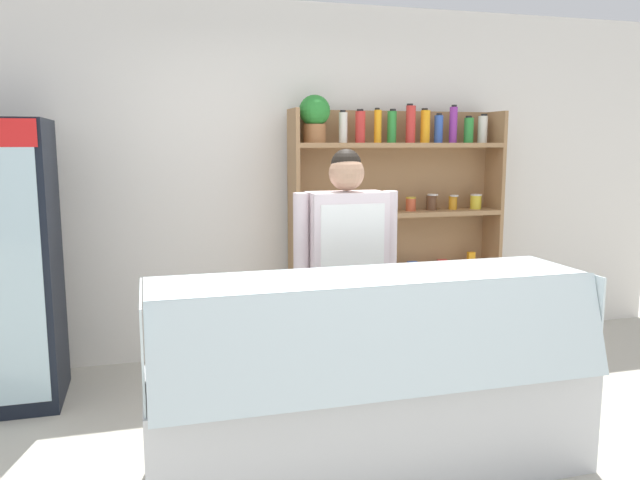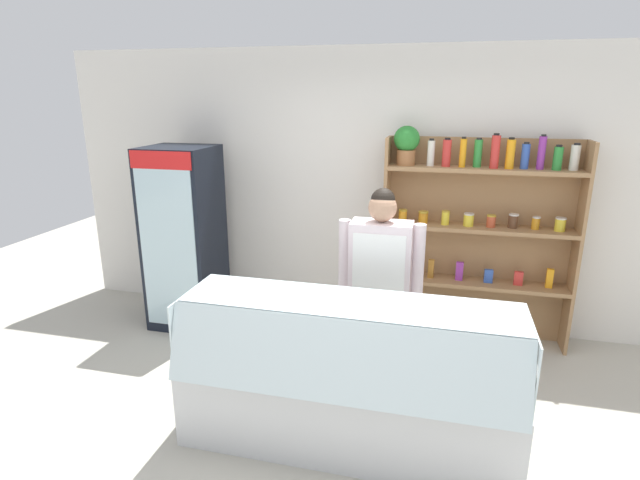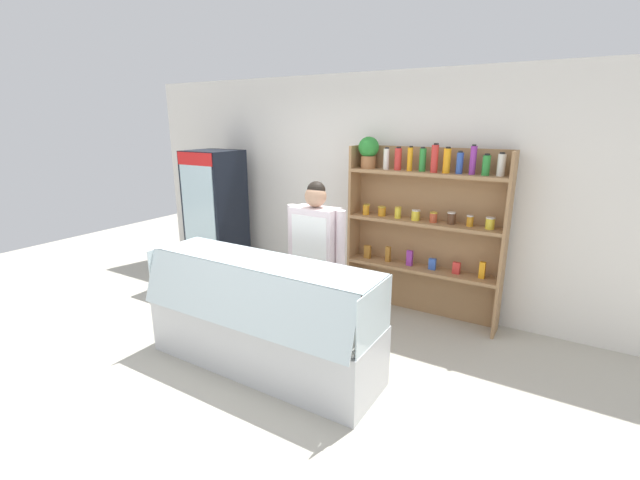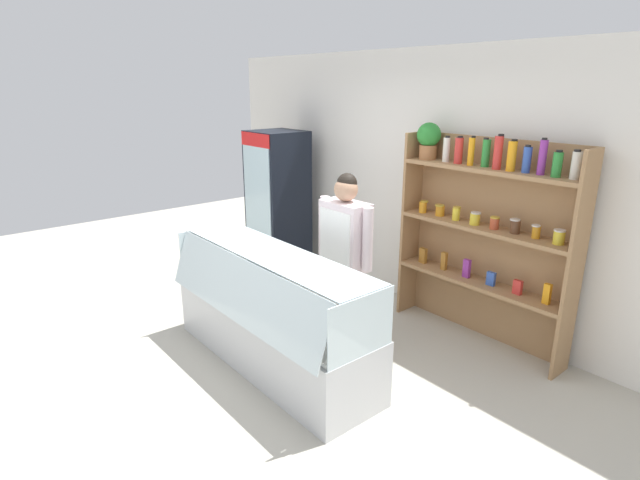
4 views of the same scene
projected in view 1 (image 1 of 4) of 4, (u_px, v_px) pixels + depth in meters
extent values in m
plane|color=#B7B2A3|center=(383.00, 475.00, 3.12)|extent=(12.00, 12.00, 0.00)
cube|color=white|center=(289.00, 181.00, 4.89)|extent=(6.80, 0.10, 2.70)
cube|color=black|center=(2.00, 265.00, 3.87)|extent=(0.64, 0.61, 1.79)
cylinder|color=red|center=(12.00, 361.00, 3.74)|extent=(0.06, 0.06, 0.20)
cylinder|color=#3356B2|center=(36.00, 362.00, 3.78)|extent=(0.06, 0.06, 0.16)
cylinder|color=orange|center=(6.00, 284.00, 3.67)|extent=(0.06, 0.06, 0.22)
cylinder|color=#3356B2|center=(30.00, 286.00, 3.71)|extent=(0.05, 0.05, 0.17)
cylinder|color=#2D8C38|center=(0.00, 207.00, 3.60)|extent=(0.06, 0.06, 0.21)
cylinder|color=#9E6623|center=(24.00, 206.00, 3.63)|extent=(0.06, 0.06, 0.21)
cube|color=#9E754C|center=(391.00, 230.00, 5.03)|extent=(1.70, 0.02, 1.89)
cube|color=#9E754C|center=(294.00, 237.00, 4.67)|extent=(0.03, 0.28, 1.89)
cube|color=#9E754C|center=(492.00, 229.00, 5.12)|extent=(0.03, 0.28, 1.89)
cube|color=#9E754C|center=(397.00, 280.00, 4.96)|extent=(1.64, 0.28, 0.04)
cube|color=#9E754C|center=(398.00, 214.00, 4.87)|extent=(1.64, 0.28, 0.04)
cube|color=#9E754C|center=(399.00, 145.00, 4.79)|extent=(1.64, 0.28, 0.04)
cylinder|color=#996038|center=(315.00, 133.00, 4.60)|extent=(0.17, 0.17, 0.14)
sphere|color=#287F2D|center=(315.00, 111.00, 4.57)|extent=(0.23, 0.23, 0.23)
cylinder|color=silver|center=(343.00, 128.00, 4.64)|extent=(0.06, 0.06, 0.22)
cylinder|color=black|center=(343.00, 111.00, 4.63)|extent=(0.04, 0.04, 0.02)
cylinder|color=red|center=(360.00, 127.00, 4.68)|extent=(0.08, 0.08, 0.23)
cylinder|color=black|center=(360.00, 110.00, 4.67)|extent=(0.05, 0.05, 0.02)
cylinder|color=orange|center=(378.00, 126.00, 4.71)|extent=(0.06, 0.06, 0.24)
cylinder|color=black|center=(377.00, 109.00, 4.70)|extent=(0.04, 0.04, 0.02)
cylinder|color=#2D8C38|center=(392.00, 127.00, 4.77)|extent=(0.07, 0.07, 0.24)
cylinder|color=black|center=(393.00, 110.00, 4.74)|extent=(0.05, 0.05, 0.02)
cylinder|color=red|center=(411.00, 124.00, 4.77)|extent=(0.07, 0.07, 0.28)
cylinder|color=black|center=(410.00, 105.00, 4.77)|extent=(0.05, 0.05, 0.02)
cylinder|color=orange|center=(425.00, 127.00, 4.81)|extent=(0.07, 0.07, 0.25)
cylinder|color=black|center=(425.00, 109.00, 4.81)|extent=(0.05, 0.05, 0.02)
cylinder|color=#3356B2|center=(439.00, 129.00, 4.87)|extent=(0.07, 0.07, 0.21)
cylinder|color=black|center=(439.00, 114.00, 4.84)|extent=(0.04, 0.04, 0.02)
cylinder|color=purple|center=(453.00, 125.00, 4.90)|extent=(0.06, 0.06, 0.28)
cylinder|color=black|center=(454.00, 106.00, 4.87)|extent=(0.04, 0.04, 0.02)
cylinder|color=#2D8C38|center=(469.00, 130.00, 4.93)|extent=(0.08, 0.08, 0.19)
cylinder|color=black|center=(469.00, 117.00, 4.92)|extent=(0.05, 0.05, 0.02)
cylinder|color=silver|center=(483.00, 129.00, 4.98)|extent=(0.08, 0.08, 0.21)
cylinder|color=black|center=(484.00, 115.00, 4.95)|extent=(0.05, 0.05, 0.02)
cylinder|color=orange|center=(315.00, 207.00, 4.66)|extent=(0.08, 0.08, 0.11)
cylinder|color=gold|center=(314.00, 199.00, 4.67)|extent=(0.08, 0.08, 0.01)
cylinder|color=orange|center=(338.00, 207.00, 4.74)|extent=(0.09, 0.09, 0.10)
cylinder|color=gold|center=(338.00, 200.00, 4.72)|extent=(0.09, 0.09, 0.01)
cylinder|color=yellow|center=(363.00, 205.00, 4.78)|extent=(0.07, 0.07, 0.12)
cylinder|color=gold|center=(363.00, 197.00, 4.77)|extent=(0.07, 0.07, 0.01)
cylinder|color=yellow|center=(388.00, 205.00, 4.83)|extent=(0.09, 0.09, 0.10)
cylinder|color=silver|center=(388.00, 198.00, 4.83)|extent=(0.09, 0.09, 0.01)
cylinder|color=#BF4C2D|center=(411.00, 205.00, 4.89)|extent=(0.08, 0.08, 0.10)
cylinder|color=gold|center=(411.00, 198.00, 4.88)|extent=(0.08, 0.08, 0.01)
cylinder|color=brown|center=(431.00, 203.00, 4.96)|extent=(0.08, 0.08, 0.12)
cylinder|color=silver|center=(433.00, 195.00, 4.93)|extent=(0.09, 0.09, 0.01)
cylinder|color=orange|center=(453.00, 203.00, 5.01)|extent=(0.07, 0.07, 0.11)
cylinder|color=silver|center=(454.00, 196.00, 4.98)|extent=(0.07, 0.07, 0.01)
cylinder|color=yellow|center=(476.00, 202.00, 5.05)|extent=(0.09, 0.09, 0.11)
cylinder|color=silver|center=(476.00, 195.00, 5.03)|extent=(0.09, 0.09, 0.01)
cube|color=#9E6623|center=(318.00, 273.00, 4.77)|extent=(0.08, 0.05, 0.16)
cube|color=#9E6623|center=(350.00, 269.00, 4.83)|extent=(0.06, 0.04, 0.18)
cube|color=purple|center=(382.00, 268.00, 4.90)|extent=(0.07, 0.04, 0.18)
cube|color=#3356B2|center=(412.00, 269.00, 4.98)|extent=(0.08, 0.04, 0.13)
cube|color=red|center=(442.00, 267.00, 5.05)|extent=(0.08, 0.05, 0.13)
cube|color=orange|center=(471.00, 263.00, 5.11)|extent=(0.06, 0.04, 0.18)
cube|color=silver|center=(371.00, 420.00, 3.12)|extent=(2.18, 0.65, 0.55)
cube|color=white|center=(372.00, 363.00, 3.07)|extent=(2.12, 0.59, 0.03)
cube|color=silver|center=(397.00, 342.00, 2.75)|extent=(2.14, 0.16, 0.47)
cube|color=silver|center=(370.00, 276.00, 3.05)|extent=(2.14, 0.49, 0.01)
cube|color=silver|center=(143.00, 342.00, 2.75)|extent=(0.01, 0.61, 0.45)
cube|color=silver|center=(563.00, 307.00, 3.33)|extent=(0.01, 0.61, 0.45)
cube|color=tan|center=(201.00, 367.00, 2.92)|extent=(0.16, 0.11, 0.04)
cube|color=white|center=(205.00, 381.00, 2.73)|extent=(0.05, 0.03, 0.02)
cube|color=beige|center=(287.00, 357.00, 3.03)|extent=(0.17, 0.12, 0.05)
cube|color=white|center=(296.00, 372.00, 2.84)|extent=(0.05, 0.03, 0.02)
cube|color=beige|center=(367.00, 351.00, 3.14)|extent=(0.16, 0.11, 0.04)
cube|color=white|center=(381.00, 363.00, 2.95)|extent=(0.05, 0.03, 0.02)
cube|color=tan|center=(441.00, 343.00, 3.25)|extent=(0.16, 0.11, 0.05)
cube|color=white|center=(459.00, 356.00, 3.06)|extent=(0.05, 0.03, 0.02)
cube|color=tan|center=(511.00, 338.00, 3.36)|extent=(0.16, 0.12, 0.04)
cube|color=white|center=(532.00, 348.00, 3.17)|extent=(0.05, 0.03, 0.02)
cylinder|color=tan|center=(184.00, 375.00, 2.72)|extent=(0.16, 0.12, 0.11)
cylinder|color=tan|center=(235.00, 370.00, 2.78)|extent=(0.17, 0.12, 0.11)
cylinder|color=#C1706B|center=(283.00, 365.00, 2.84)|extent=(0.18, 0.12, 0.11)
cylinder|color=white|center=(480.00, 333.00, 3.12)|extent=(0.07, 0.07, 0.23)
cylinder|color=white|center=(498.00, 335.00, 3.15)|extent=(0.07, 0.07, 0.19)
cylinder|color=#4C4233|center=(330.00, 353.00, 3.81)|extent=(0.13, 0.13, 0.74)
cylinder|color=#4C4233|center=(361.00, 351.00, 3.86)|extent=(0.13, 0.13, 0.74)
cube|color=silver|center=(346.00, 243.00, 3.73)|extent=(0.46, 0.24, 0.61)
cube|color=white|center=(352.00, 301.00, 3.66)|extent=(0.38, 0.01, 1.15)
cylinder|color=silver|center=(301.00, 240.00, 3.65)|extent=(0.09, 0.09, 0.55)
cylinder|color=silver|center=(390.00, 236.00, 3.80)|extent=(0.09, 0.09, 0.55)
sphere|color=tan|center=(347.00, 173.00, 3.67)|extent=(0.21, 0.21, 0.21)
sphere|color=black|center=(346.00, 164.00, 3.67)|extent=(0.18, 0.18, 0.18)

